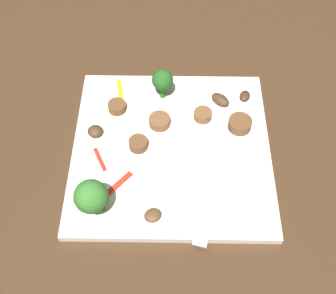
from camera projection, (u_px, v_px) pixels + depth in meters
The scene contains 17 objects.
ground_plane at pixel (168, 151), 0.61m from camera, with size 1.40×1.40×0.00m, color #422B19.
plate at pixel (168, 149), 0.61m from camera, with size 0.27×0.27×0.01m, color white.
fork at pixel (208, 193), 0.56m from camera, with size 0.18×0.05×0.00m.
broccoli_floret_0 at pixel (87, 197), 0.52m from camera, with size 0.04×0.04×0.06m.
broccoli_floret_1 at pixel (159, 81), 0.63m from camera, with size 0.03×0.03×0.05m.
sausage_slice_0 at pixel (114, 107), 0.64m from camera, with size 0.03×0.03×0.01m, color brown.
sausage_slice_1 at pixel (156, 121), 0.62m from camera, with size 0.03×0.03×0.01m, color brown.
sausage_slice_2 at pixel (200, 115), 0.63m from camera, with size 0.03×0.03×0.01m, color brown.
sausage_slice_3 at pixel (135, 145), 0.60m from camera, with size 0.03×0.03×0.01m, color brown.
sausage_slice_4 at pixel (237, 124), 0.62m from camera, with size 0.03×0.03×0.02m, color brown.
mushroom_0 at pixel (217, 100), 0.65m from camera, with size 0.03×0.02×0.01m, color #4C331E.
mushroom_1 at pixel (92, 131), 0.61m from camera, with size 0.02×0.02×0.01m, color #4C331E.
mushroom_2 at pixel (149, 215), 0.54m from camera, with size 0.02×0.02×0.01m, color brown.
mushroom_3 at pixel (242, 96), 0.65m from camera, with size 0.02×0.02×0.01m, color #422B19.
pepper_strip_0 at pixel (115, 184), 0.57m from camera, with size 0.05×0.01×0.00m, color red.
pepper_strip_1 at pixel (96, 159), 0.59m from camera, with size 0.04×0.00×0.00m, color red.
pepper_strip_2 at pixel (117, 89), 0.67m from camera, with size 0.04×0.01×0.00m, color yellow.
Camera 1 is at (0.35, 0.00, 0.51)m, focal length 46.39 mm.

